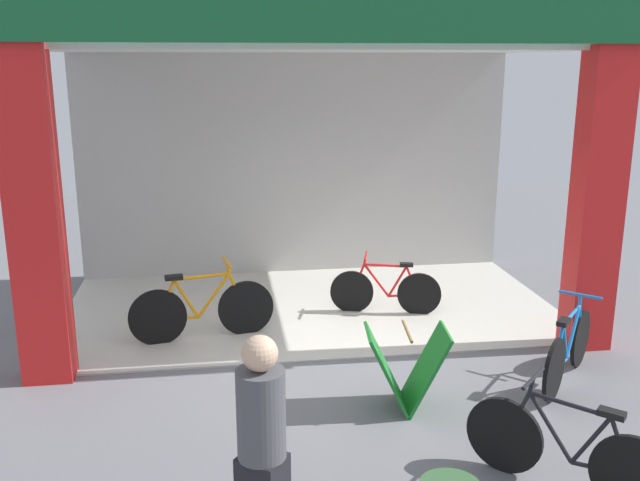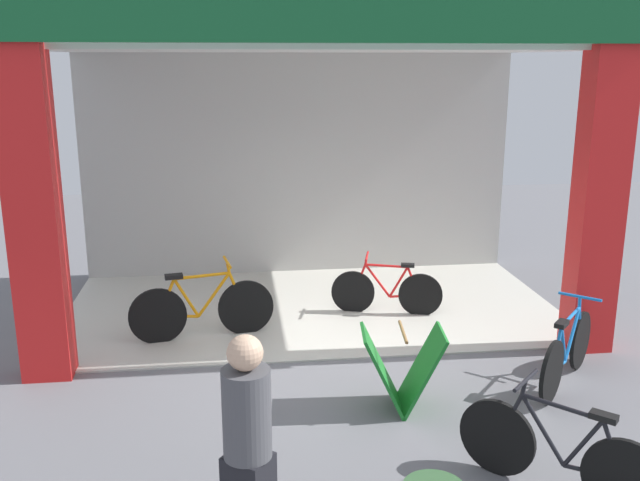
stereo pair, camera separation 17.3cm
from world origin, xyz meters
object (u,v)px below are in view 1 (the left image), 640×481
(bicycle_inside_1, at_px, (202,310))
(sandwich_board_sign, at_px, (406,369))
(bicycle_parked_1, at_px, (567,451))
(bicycle_inside_0, at_px, (386,291))
(pedestrian_1, at_px, (262,456))
(bicycle_parked_0, at_px, (568,350))

(bicycle_inside_1, relative_size, sandwich_board_sign, 2.05)
(bicycle_inside_1, height_order, bicycle_parked_1, bicycle_inside_1)
(bicycle_inside_0, height_order, bicycle_inside_1, bicycle_inside_1)
(pedestrian_1, bearing_deg, bicycle_inside_0, 67.33)
(bicycle_parked_0, height_order, pedestrian_1, pedestrian_1)
(bicycle_inside_0, xyz_separation_m, sandwich_board_sign, (-0.41, -2.50, 0.08))
(bicycle_inside_0, bearing_deg, pedestrian_1, -112.67)
(bicycle_parked_0, bearing_deg, bicycle_inside_1, 155.70)
(sandwich_board_sign, distance_m, pedestrian_1, 2.54)
(bicycle_inside_0, relative_size, sandwich_board_sign, 1.70)
(bicycle_parked_0, xyz_separation_m, pedestrian_1, (-3.26, -2.31, 0.49))
(bicycle_parked_1, bearing_deg, bicycle_parked_0, 62.43)
(bicycle_inside_0, relative_size, bicycle_parked_0, 1.16)
(bicycle_inside_1, height_order, sandwich_board_sign, bicycle_inside_1)
(bicycle_parked_1, height_order, sandwich_board_sign, bicycle_parked_1)
(sandwich_board_sign, bearing_deg, bicycle_inside_0, 80.73)
(bicycle_inside_1, bearing_deg, bicycle_parked_1, -51.17)
(sandwich_board_sign, height_order, pedestrian_1, pedestrian_1)
(pedestrian_1, bearing_deg, bicycle_inside_1, 96.49)
(bicycle_inside_1, xyz_separation_m, bicycle_parked_1, (2.78, -3.46, -0.02))
(bicycle_parked_0, distance_m, bicycle_parked_1, 2.01)
(pedestrian_1, bearing_deg, bicycle_parked_1, 12.70)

